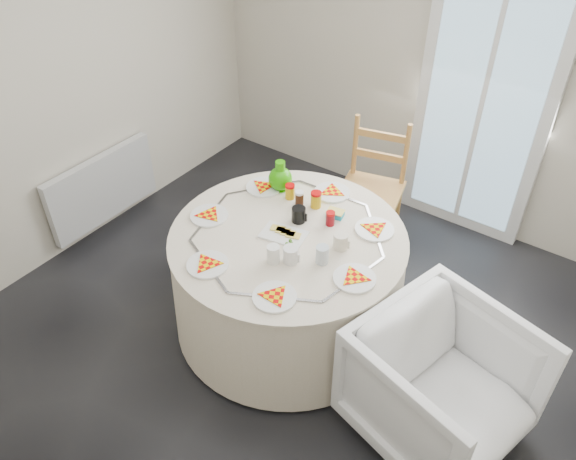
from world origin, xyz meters
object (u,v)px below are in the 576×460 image
Objects in this scene: table at (288,281)px; armchair at (442,385)px; green_pitcher at (280,175)px; radiator at (103,188)px; wooden_chair at (370,194)px.

armchair is at bearing -9.26° from table.
armchair is 1.66m from green_pitcher.
table is 0.71m from green_pitcher.
table is at bearing -46.93° from green_pitcher.
wooden_chair reaches higher than radiator.
table is 1.78× the size of armchair.
green_pitcher is (-0.35, -0.68, 0.40)m from wooden_chair.
radiator is at bearing 101.72° from armchair.
table is at bearing 96.05° from armchair.
armchair reaches higher than table.
armchair is at bearing -19.21° from green_pitcher.
radiator is 2.99m from armchair.
green_pitcher is (-1.49, 0.57, 0.48)m from armchair.
radiator is 4.77× the size of green_pitcher.
armchair reaches higher than radiator.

